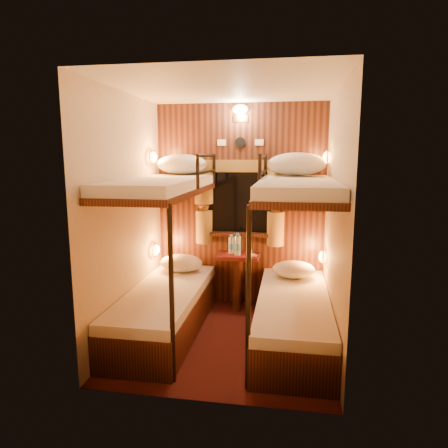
% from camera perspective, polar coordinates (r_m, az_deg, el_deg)
% --- Properties ---
extents(floor, '(2.10, 2.10, 0.00)m').
position_cam_1_polar(floor, '(4.14, 0.34, -16.00)').
color(floor, black).
rests_on(floor, ground).
extents(ceiling, '(2.10, 2.10, 0.00)m').
position_cam_1_polar(ceiling, '(3.78, 0.38, 18.88)').
color(ceiling, silver).
rests_on(ceiling, wall_back).
extents(wall_back, '(2.40, 0.00, 2.40)m').
position_cam_1_polar(wall_back, '(4.81, 2.33, 2.59)').
color(wall_back, '#C6B293').
rests_on(wall_back, floor).
extents(wall_front, '(2.40, 0.00, 2.40)m').
position_cam_1_polar(wall_front, '(2.77, -3.07, -2.82)').
color(wall_front, '#C6B293').
rests_on(wall_front, floor).
extents(wall_left, '(0.00, 2.40, 2.40)m').
position_cam_1_polar(wall_left, '(4.06, -13.73, 0.96)').
color(wall_left, '#C6B293').
rests_on(wall_left, floor).
extents(wall_right, '(0.00, 2.40, 2.40)m').
position_cam_1_polar(wall_right, '(3.76, 15.60, 0.19)').
color(wall_right, '#C6B293').
rests_on(wall_right, floor).
extents(back_panel, '(2.00, 0.03, 2.40)m').
position_cam_1_polar(back_panel, '(4.79, 2.31, 2.56)').
color(back_panel, black).
rests_on(back_panel, floor).
extents(bunk_left, '(0.72, 1.90, 1.82)m').
position_cam_1_polar(bunk_left, '(4.14, -8.46, -7.80)').
color(bunk_left, black).
rests_on(bunk_left, floor).
extents(bunk_right, '(0.72, 1.90, 1.82)m').
position_cam_1_polar(bunk_right, '(3.96, 9.93, -8.70)').
color(bunk_right, black).
rests_on(bunk_right, floor).
extents(window, '(1.00, 0.12, 0.79)m').
position_cam_1_polar(window, '(4.77, 2.26, 2.29)').
color(window, black).
rests_on(window, back_panel).
extents(curtains, '(1.10, 0.22, 1.00)m').
position_cam_1_polar(curtains, '(4.72, 2.22, 3.23)').
color(curtains, olive).
rests_on(curtains, back_panel).
extents(back_fixtures, '(0.54, 0.09, 0.48)m').
position_cam_1_polar(back_fixtures, '(4.74, 2.34, 15.15)').
color(back_fixtures, black).
rests_on(back_fixtures, back_panel).
extents(reading_lamps, '(2.00, 0.20, 1.25)m').
position_cam_1_polar(reading_lamps, '(4.46, 1.78, 2.54)').
color(reading_lamps, orange).
rests_on(reading_lamps, wall_left).
extents(table, '(0.50, 0.34, 0.66)m').
position_cam_1_polar(table, '(4.78, 1.97, -7.10)').
color(table, '#521812').
rests_on(table, floor).
extents(bottle_left, '(0.07, 0.07, 0.23)m').
position_cam_1_polar(bottle_left, '(4.73, 1.04, -3.07)').
color(bottle_left, '#99BFE5').
rests_on(bottle_left, table).
extents(bottle_right, '(0.08, 0.08, 0.27)m').
position_cam_1_polar(bottle_right, '(4.65, 1.96, -3.12)').
color(bottle_right, '#99BFE5').
rests_on(bottle_right, table).
extents(sachet_a, '(0.11, 0.10, 0.01)m').
position_cam_1_polar(sachet_a, '(4.73, 3.86, -4.30)').
color(sachet_a, silver).
rests_on(sachet_a, table).
extents(sachet_b, '(0.09, 0.07, 0.01)m').
position_cam_1_polar(sachet_b, '(4.66, 4.23, -4.51)').
color(sachet_b, silver).
rests_on(sachet_b, table).
extents(pillow_lower_left, '(0.50, 0.36, 0.20)m').
position_cam_1_polar(pillow_lower_left, '(4.73, -6.11, -5.54)').
color(pillow_lower_left, silver).
rests_on(pillow_lower_left, bunk_left).
extents(pillow_lower_right, '(0.47, 0.34, 0.19)m').
position_cam_1_polar(pillow_lower_right, '(4.54, 9.90, -6.40)').
color(pillow_lower_right, silver).
rests_on(pillow_lower_right, bunk_right).
extents(pillow_upper_left, '(0.58, 0.41, 0.23)m').
position_cam_1_polar(pillow_upper_left, '(4.66, -6.03, 8.50)').
color(pillow_upper_left, silver).
rests_on(pillow_upper_left, bunk_left).
extents(pillow_upper_right, '(0.62, 0.45, 0.24)m').
position_cam_1_polar(pillow_upper_right, '(4.39, 10.35, 8.44)').
color(pillow_upper_right, silver).
rests_on(pillow_upper_right, bunk_right).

